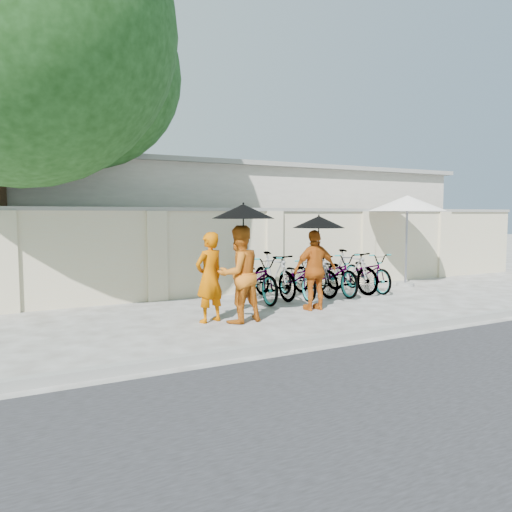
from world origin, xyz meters
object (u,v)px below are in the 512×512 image
monk_center (239,274)px  monk_right (315,270)px  patio_umbrella (407,204)px  monk_left (209,277)px

monk_center → monk_right: (1.86, 0.32, -0.06)m
patio_umbrella → monk_center: bearing=-161.9°
monk_right → patio_umbrella: (4.07, 1.62, 1.38)m
monk_center → monk_right: 1.89m
monk_left → patio_umbrella: size_ratio=0.67×
monk_left → patio_umbrella: patio_umbrella is taller
monk_center → patio_umbrella: (5.93, 1.94, 1.32)m
monk_center → monk_right: size_ratio=1.07×
monk_right → patio_umbrella: size_ratio=0.67×
monk_left → monk_center: bearing=131.3°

